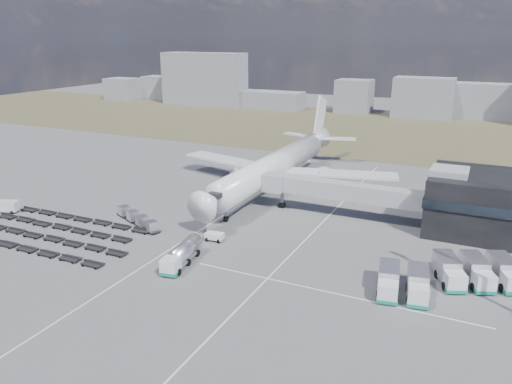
% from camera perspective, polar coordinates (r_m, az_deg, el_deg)
% --- Properties ---
extents(ground, '(420.00, 420.00, 0.00)m').
position_cam_1_polar(ground, '(83.81, -6.45, -5.35)').
color(ground, '#565659').
rests_on(ground, ground).
extents(grass_strip, '(420.00, 90.00, 0.01)m').
position_cam_1_polar(grass_strip, '(182.89, 12.15, 6.93)').
color(grass_strip, brown).
rests_on(grass_strip, ground).
extents(lane_markings, '(47.12, 110.00, 0.01)m').
position_cam_1_polar(lane_markings, '(81.89, 0.52, -5.79)').
color(lane_markings, silver).
rests_on(lane_markings, ground).
extents(jet_bridge, '(30.30, 3.80, 7.05)m').
position_cam_1_polar(jet_bridge, '(93.42, 8.50, 0.30)').
color(jet_bridge, '#939399').
rests_on(jet_bridge, ground).
extents(airliner, '(51.59, 64.53, 17.62)m').
position_cam_1_polar(airliner, '(109.42, 2.43, 3.16)').
color(airliner, silver).
rests_on(airliner, ground).
extents(skyline, '(285.64, 24.45, 24.44)m').
position_cam_1_polar(skyline, '(220.00, 13.21, 10.78)').
color(skyline, gray).
rests_on(skyline, ground).
extents(fuel_tanker, '(3.89, 9.99, 3.15)m').
position_cam_1_polar(fuel_tanker, '(74.72, -8.49, -7.07)').
color(fuel_tanker, silver).
rests_on(fuel_tanker, ground).
extents(pushback_tug, '(3.13, 1.98, 1.37)m').
position_cam_1_polar(pushback_tug, '(82.63, -4.76, -5.12)').
color(pushback_tug, silver).
rests_on(pushback_tug, ground).
extents(utility_van, '(4.65, 3.29, 2.27)m').
position_cam_1_polar(utility_van, '(106.33, -26.60, -1.50)').
color(utility_van, silver).
rests_on(utility_van, ground).
extents(catering_truck, '(4.23, 6.13, 2.60)m').
position_cam_1_polar(catering_truck, '(116.33, 7.22, 1.89)').
color(catering_truck, silver).
rests_on(catering_truck, ground).
extents(service_trucks_near, '(7.50, 8.52, 3.04)m').
position_cam_1_polar(service_trucks_near, '(68.61, 16.44, -9.90)').
color(service_trucks_near, silver).
rests_on(service_trucks_near, ground).
extents(service_trucks_far, '(12.29, 10.95, 3.09)m').
position_cam_1_polar(service_trucks_far, '(74.96, 23.93, -8.31)').
color(service_trucks_far, silver).
rests_on(service_trucks_far, ground).
extents(uld_row, '(12.79, 6.96, 1.83)m').
position_cam_1_polar(uld_row, '(91.69, -13.41, -2.95)').
color(uld_row, black).
rests_on(uld_row, ground).
extents(baggage_dollies, '(35.09, 16.00, 0.79)m').
position_cam_1_polar(baggage_dollies, '(92.19, -22.49, -4.20)').
color(baggage_dollies, black).
rests_on(baggage_dollies, ground).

